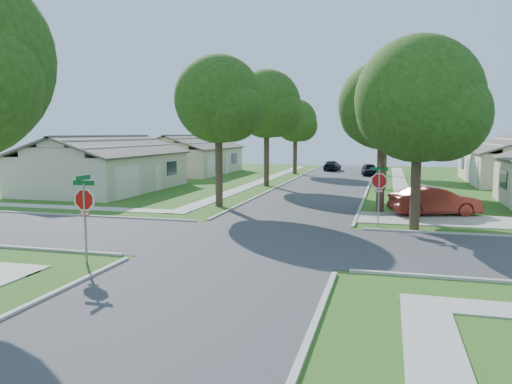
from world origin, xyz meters
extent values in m
plane|color=#325C19|center=(0.00, 0.00, 0.00)|extent=(100.00, 100.00, 0.00)
cube|color=#333335|center=(0.00, 0.00, 0.00)|extent=(7.00, 100.00, 0.02)
cube|color=#9E9B91|center=(6.10, 26.00, 0.02)|extent=(1.20, 40.00, 0.04)
cube|color=#9E9B91|center=(-6.10, 26.00, 0.02)|extent=(1.20, 40.00, 0.04)
cube|color=#9E9B91|center=(7.90, 7.10, 0.03)|extent=(8.80, 3.60, 0.05)
cube|color=gray|center=(-4.70, -4.70, 1.35)|extent=(0.06, 0.06, 2.70)
cylinder|color=white|center=(-4.70, -4.70, 2.15)|extent=(1.05, 0.02, 1.05)
cylinder|color=#B90C0D|center=(-4.70, -4.70, 2.15)|extent=(0.90, 0.03, 0.90)
cube|color=#B90C0D|center=(-4.70, -4.70, 1.68)|extent=(0.34, 0.03, 0.12)
cube|color=white|center=(-4.70, -4.70, 1.68)|extent=(0.30, 0.03, 0.08)
cube|color=#0C5426|center=(-4.70, -4.70, 2.72)|extent=(0.80, 0.02, 0.16)
cube|color=#0C5426|center=(-4.70, -4.70, 2.90)|extent=(0.02, 0.80, 0.16)
cube|color=gray|center=(4.70, 4.70, 1.35)|extent=(0.06, 0.06, 2.70)
cylinder|color=white|center=(4.70, 4.70, 2.15)|extent=(1.05, 0.02, 1.05)
cylinder|color=#B90C0D|center=(4.70, 4.70, 2.15)|extent=(0.90, 0.03, 0.90)
cube|color=#B90C0D|center=(4.70, 4.70, 1.68)|extent=(0.34, 0.03, 0.12)
cube|color=white|center=(4.70, 4.70, 1.68)|extent=(0.30, 0.03, 0.08)
cube|color=#0C5426|center=(4.70, 4.70, 2.72)|extent=(0.80, 0.02, 0.16)
cube|color=#0C5426|center=(4.70, 4.70, 2.90)|extent=(0.02, 0.80, 0.16)
cylinder|color=#38281C|center=(4.70, 9.00, 1.98)|extent=(0.44, 0.44, 3.95)
sphere|color=#1C3B0E|center=(4.70, 9.00, 5.88)|extent=(4.80, 4.80, 4.80)
sphere|color=#1C3B0E|center=(5.54, 8.52, 5.28)|extent=(3.46, 3.46, 3.46)
sphere|color=#1C3B0E|center=(3.98, 9.60, 5.40)|extent=(3.26, 3.26, 3.26)
cylinder|color=#38281C|center=(4.70, 21.00, 2.15)|extent=(0.44, 0.44, 4.30)
sphere|color=#1C3B0E|center=(4.70, 21.00, 6.51)|extent=(5.40, 5.40, 5.40)
sphere|color=#1C3B0E|center=(5.65, 20.46, 5.84)|extent=(3.89, 3.89, 3.89)
sphere|color=#1C3B0E|center=(3.89, 21.68, 5.97)|extent=(3.67, 3.67, 3.67)
cylinder|color=#38281C|center=(4.70, 34.00, 2.10)|extent=(0.44, 0.44, 4.20)
sphere|color=#1C3B0E|center=(4.70, 34.00, 6.22)|extent=(5.00, 5.00, 5.00)
sphere|color=#1C3B0E|center=(5.58, 33.50, 5.60)|extent=(3.60, 3.60, 3.60)
sphere|color=#1C3B0E|center=(3.95, 34.62, 5.72)|extent=(3.40, 3.40, 3.40)
cylinder|color=#38281C|center=(-4.70, 9.00, 2.12)|extent=(0.44, 0.44, 4.25)
sphere|color=#1C3B0E|center=(-4.70, 9.00, 6.37)|extent=(5.20, 5.20, 5.20)
sphere|color=#1C3B0E|center=(-3.79, 8.48, 5.72)|extent=(3.74, 3.74, 3.74)
sphere|color=#1C3B0E|center=(-5.48, 9.65, 5.85)|extent=(3.54, 3.54, 3.54)
cylinder|color=#38281C|center=(-4.70, 21.00, 2.22)|extent=(0.44, 0.44, 4.44)
sphere|color=#1C3B0E|center=(-4.70, 21.00, 6.76)|extent=(5.60, 5.60, 5.60)
sphere|color=#1C3B0E|center=(-3.72, 20.44, 6.06)|extent=(4.03, 4.03, 4.03)
sphere|color=#1C3B0E|center=(-5.54, 21.70, 6.20)|extent=(3.81, 3.81, 3.81)
cylinder|color=#38281C|center=(-4.70, 34.00, 1.95)|extent=(0.44, 0.44, 3.90)
sphere|color=#1C3B0E|center=(-4.70, 34.00, 5.74)|extent=(4.60, 4.60, 4.60)
sphere|color=#1C3B0E|center=(-3.90, 33.54, 5.16)|extent=(3.31, 3.31, 3.31)
sphere|color=#1C3B0E|center=(-5.39, 34.58, 5.28)|extent=(3.13, 3.13, 3.13)
cylinder|color=#38281C|center=(6.30, 4.20, 1.77)|extent=(0.44, 0.44, 3.54)
sphere|color=#1C3B0E|center=(6.30, 4.20, 5.86)|extent=(5.60, 5.60, 5.60)
sphere|color=#1C3B0E|center=(7.28, 3.64, 5.16)|extent=(4.03, 4.03, 4.03)
sphere|color=#1C3B0E|center=(5.46, 4.90, 5.30)|extent=(3.81, 3.81, 3.81)
cube|color=#1E2633|center=(11.97, 14.25, 1.55)|extent=(0.06, 1.80, 1.10)
cube|color=#48443E|center=(14.00, 29.00, 3.45)|extent=(4.42, 13.60, 1.56)
cube|color=silver|center=(11.97, 25.10, 1.10)|extent=(0.06, 3.20, 2.20)
cube|color=silver|center=(11.97, 29.65, 1.00)|extent=(0.06, 0.90, 2.00)
cube|color=#1E2633|center=(11.97, 32.25, 1.55)|extent=(0.06, 1.80, 1.10)
cube|color=#C3B59A|center=(-16.00, 15.00, 1.40)|extent=(8.00, 13.00, 2.80)
cube|color=#48443E|center=(-14.00, 15.00, 3.45)|extent=(4.42, 13.60, 1.56)
cube|color=#48443E|center=(-18.00, 15.00, 3.45)|extent=(4.42, 13.60, 1.56)
cube|color=silver|center=(-11.97, 11.10, 1.10)|extent=(0.06, 3.20, 2.20)
cube|color=silver|center=(-11.97, 15.65, 1.00)|extent=(0.06, 0.90, 2.00)
cube|color=#1E2633|center=(-11.97, 18.25, 1.55)|extent=(0.06, 1.80, 1.10)
cube|color=#C3B59A|center=(-16.00, 32.00, 1.40)|extent=(8.00, 13.00, 2.80)
cube|color=#48443E|center=(-14.00, 32.00, 3.45)|extent=(4.42, 13.60, 1.56)
cube|color=#48443E|center=(-18.00, 32.00, 3.45)|extent=(4.42, 13.60, 1.56)
cube|color=silver|center=(-11.97, 28.10, 1.10)|extent=(0.06, 3.20, 2.20)
cube|color=silver|center=(-11.97, 32.65, 1.00)|extent=(0.06, 0.90, 2.00)
cube|color=#1E2633|center=(-11.97, 35.25, 1.55)|extent=(0.06, 1.80, 1.10)
imported|color=#5C1B13|center=(7.54, 8.70, 0.77)|extent=(4.95, 3.14, 1.54)
imported|color=black|center=(3.20, 33.76, 0.64)|extent=(1.97, 3.92, 1.28)
imported|color=black|center=(-1.32, 39.76, 0.58)|extent=(1.84, 4.08, 1.16)
camera|label=1|loc=(5.10, -19.17, 4.36)|focal=35.00mm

